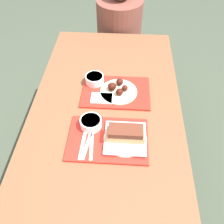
{
  "coord_description": "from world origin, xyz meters",
  "views": [
    {
      "loc": [
        0.09,
        -0.9,
        1.76
      ],
      "look_at": [
        0.04,
        0.0,
        0.78
      ],
      "focal_mm": 40.0,
      "sensor_mm": 36.0,
      "label": 1
    }
  ],
  "objects_px": {
    "bowl_coleslaw_near": "(91,123)",
    "bowl_coleslaw_far": "(95,79)",
    "wings_plate_far": "(118,89)",
    "person_seated_across": "(119,24)",
    "tray_far": "(116,92)",
    "brisket_sandwich_plate": "(125,136)",
    "tray_near": "(108,139)"
  },
  "relations": [
    {
      "from": "bowl_coleslaw_far",
      "to": "person_seated_across",
      "type": "height_order",
      "value": "person_seated_across"
    },
    {
      "from": "brisket_sandwich_plate",
      "to": "bowl_coleslaw_far",
      "type": "height_order",
      "value": "brisket_sandwich_plate"
    },
    {
      "from": "brisket_sandwich_plate",
      "to": "person_seated_across",
      "type": "distance_m",
      "value": 1.25
    },
    {
      "from": "wings_plate_far",
      "to": "bowl_coleslaw_near",
      "type": "bearing_deg",
      "value": -115.19
    },
    {
      "from": "bowl_coleslaw_near",
      "to": "person_seated_across",
      "type": "xyz_separation_m",
      "value": [
        0.1,
        1.17,
        -0.07
      ]
    },
    {
      "from": "tray_far",
      "to": "bowl_coleslaw_near",
      "type": "bearing_deg",
      "value": -112.86
    },
    {
      "from": "tray_far",
      "to": "person_seated_across",
      "type": "relative_size",
      "value": 0.62
    },
    {
      "from": "tray_near",
      "to": "bowl_coleslaw_far",
      "type": "relative_size",
      "value": 3.56
    },
    {
      "from": "bowl_coleslaw_near",
      "to": "wings_plate_far",
      "type": "height_order",
      "value": "wings_plate_far"
    },
    {
      "from": "tray_near",
      "to": "bowl_coleslaw_near",
      "type": "relative_size",
      "value": 3.56
    },
    {
      "from": "tray_far",
      "to": "bowl_coleslaw_near",
      "type": "xyz_separation_m",
      "value": [
        -0.12,
        -0.27,
        0.03
      ]
    },
    {
      "from": "tray_near",
      "to": "wings_plate_far",
      "type": "bearing_deg",
      "value": 84.26
    },
    {
      "from": "brisket_sandwich_plate",
      "to": "person_seated_across",
      "type": "height_order",
      "value": "person_seated_across"
    },
    {
      "from": "tray_far",
      "to": "wings_plate_far",
      "type": "distance_m",
      "value": 0.03
    },
    {
      "from": "wings_plate_far",
      "to": "tray_near",
      "type": "bearing_deg",
      "value": -95.74
    },
    {
      "from": "tray_near",
      "to": "wings_plate_far",
      "type": "relative_size",
      "value": 1.83
    },
    {
      "from": "brisket_sandwich_plate",
      "to": "wings_plate_far",
      "type": "bearing_deg",
      "value": 98.38
    },
    {
      "from": "bowl_coleslaw_far",
      "to": "wings_plate_far",
      "type": "distance_m",
      "value": 0.17
    },
    {
      "from": "tray_far",
      "to": "bowl_coleslaw_near",
      "type": "relative_size",
      "value": 3.56
    },
    {
      "from": "bowl_coleslaw_near",
      "to": "brisket_sandwich_plate",
      "type": "height_order",
      "value": "brisket_sandwich_plate"
    },
    {
      "from": "tray_near",
      "to": "bowl_coleslaw_far",
      "type": "bearing_deg",
      "value": 104.83
    },
    {
      "from": "tray_near",
      "to": "tray_far",
      "type": "distance_m",
      "value": 0.35
    },
    {
      "from": "tray_far",
      "to": "brisket_sandwich_plate",
      "type": "relative_size",
      "value": 1.85
    },
    {
      "from": "tray_far",
      "to": "brisket_sandwich_plate",
      "type": "distance_m",
      "value": 0.36
    },
    {
      "from": "person_seated_across",
      "to": "bowl_coleslaw_near",
      "type": "bearing_deg",
      "value": -94.86
    },
    {
      "from": "bowl_coleslaw_far",
      "to": "wings_plate_far",
      "type": "height_order",
      "value": "wings_plate_far"
    },
    {
      "from": "tray_far",
      "to": "bowl_coleslaw_far",
      "type": "relative_size",
      "value": 3.56
    },
    {
      "from": "bowl_coleslaw_near",
      "to": "brisket_sandwich_plate",
      "type": "relative_size",
      "value": 0.52
    },
    {
      "from": "person_seated_across",
      "to": "bowl_coleslaw_far",
      "type": "bearing_deg",
      "value": -98.18
    },
    {
      "from": "wings_plate_far",
      "to": "person_seated_across",
      "type": "bearing_deg",
      "value": 91.86
    },
    {
      "from": "bowl_coleslaw_near",
      "to": "bowl_coleslaw_far",
      "type": "bearing_deg",
      "value": 93.08
    },
    {
      "from": "tray_far",
      "to": "brisket_sandwich_plate",
      "type": "height_order",
      "value": "brisket_sandwich_plate"
    }
  ]
}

